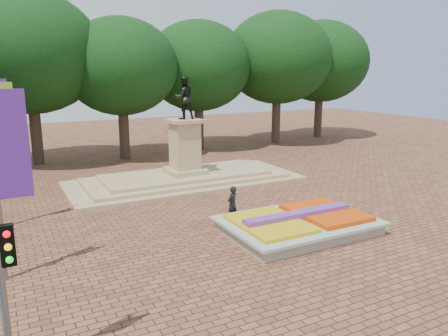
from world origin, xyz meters
name	(u,v)px	position (x,y,z in m)	size (l,w,h in m)	color
ground	(253,222)	(0.00, 0.00, 0.00)	(90.00, 90.00, 0.00)	brown
flower_bed	(299,223)	(1.03, -2.00, 0.38)	(6.30, 4.30, 0.91)	gray
monument	(185,168)	(0.00, 8.00, 0.88)	(14.00, 6.00, 6.40)	tan
tree_row_back	(163,71)	(2.33, 18.00, 6.67)	(44.80, 8.80, 10.43)	#36261D
pedestrian	(232,204)	(-0.85, 0.46, 0.83)	(0.61, 0.40, 1.67)	black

